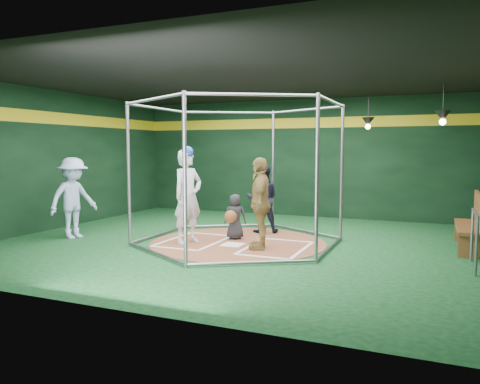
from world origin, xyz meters
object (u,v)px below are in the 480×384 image
at_px(visitor_leopard, 260,203).
at_px(dugout_bench, 473,221).
at_px(batter_figure, 188,195).
at_px(umpire, 262,199).

xyz_separation_m(visitor_leopard, dugout_bench, (3.98, 1.64, -0.36)).
height_order(batter_figure, visitor_leopard, batter_figure).
bearing_deg(umpire, dugout_bench, 157.52).
relative_size(batter_figure, visitor_leopard, 1.12).
bearing_deg(visitor_leopard, dugout_bench, 95.39).
bearing_deg(batter_figure, umpire, 59.90).
bearing_deg(dugout_bench, batter_figure, -163.34).
xyz_separation_m(batter_figure, umpire, (1.05, 1.80, -0.21)).
distance_m(visitor_leopard, umpire, 1.87).
relative_size(umpire, dugout_bench, 0.84).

